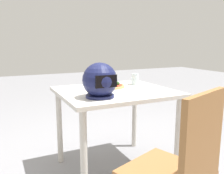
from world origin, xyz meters
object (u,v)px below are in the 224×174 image
(pizza, at_px, (110,86))
(motorcycle_helmet, at_px, (100,81))
(drinking_glass, at_px, (135,79))
(dining_table, at_px, (115,101))
(chair_far, at_px, (182,167))

(pizza, height_order, motorcycle_helmet, motorcycle_helmet)
(motorcycle_helmet, relative_size, drinking_glass, 2.43)
(dining_table, relative_size, motorcycle_helmet, 3.65)
(chair_far, bearing_deg, drinking_glass, -109.57)
(drinking_glass, bearing_deg, pizza, 14.96)
(dining_table, relative_size, pizza, 3.45)
(drinking_glass, bearing_deg, motorcycle_helmet, 34.95)
(motorcycle_helmet, distance_m, drinking_glass, 0.63)
(motorcycle_helmet, bearing_deg, pizza, -126.99)
(chair_far, bearing_deg, pizza, -94.82)
(motorcycle_helmet, xyz_separation_m, drinking_glass, (-0.52, -0.36, -0.07))
(dining_table, height_order, chair_far, chair_far)
(dining_table, distance_m, motorcycle_helmet, 0.37)
(pizza, relative_size, chair_far, 0.30)
(drinking_glass, relative_size, chair_far, 0.12)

